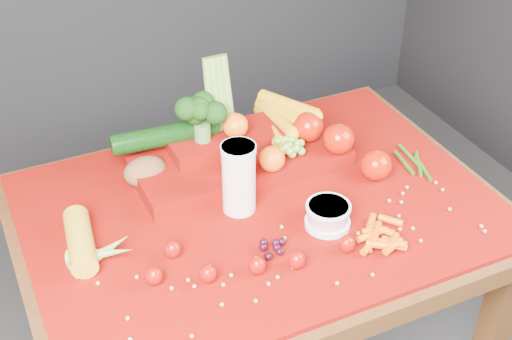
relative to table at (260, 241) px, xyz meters
name	(u,v)px	position (x,y,z in m)	size (l,w,h in m)	color
table	(260,241)	(0.00, 0.00, 0.00)	(1.10, 0.80, 0.75)	#331F0B
red_cloth	(260,208)	(0.00, 0.00, 0.10)	(1.05, 0.75, 0.01)	#730603
milk_glass	(239,176)	(-0.05, 0.01, 0.20)	(0.08, 0.08, 0.17)	beige
yogurt_bowl	(328,215)	(0.11, -0.13, 0.14)	(0.10, 0.10, 0.06)	silver
strawberry_scatter	(240,260)	(-0.13, -0.17, 0.13)	(0.44, 0.18, 0.05)	#9C0A00
dark_grape_cluster	(274,247)	(-0.04, -0.16, 0.12)	(0.06, 0.05, 0.03)	black
soybean_scatter	(300,257)	(0.00, -0.20, 0.11)	(0.84, 0.24, 0.01)	#A98648
corn_ear	(94,250)	(-0.39, -0.01, 0.13)	(0.20, 0.24, 0.06)	gold
potato	(146,171)	(-0.21, 0.19, 0.14)	(0.11, 0.08, 0.07)	brown
baby_carrot_pile	(383,234)	(0.19, -0.22, 0.12)	(0.17, 0.17, 0.03)	#C95207
green_bean_pile	(410,163)	(0.41, -0.01, 0.11)	(0.14, 0.12, 0.01)	#225313
produce_mound	(248,146)	(0.04, 0.16, 0.16)	(0.61, 0.37, 0.27)	#730603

